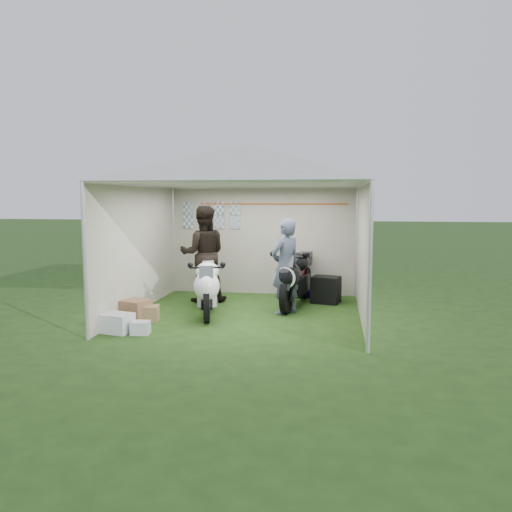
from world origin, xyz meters
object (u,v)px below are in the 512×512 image
Objects in this scene: crate_1 at (136,311)px; paddock_stand at (305,289)px; person_blue_jacket at (286,267)px; canopy_tent at (246,169)px; motorcycle_black at (295,276)px; motorcycle_white at (207,285)px; crate_0 at (117,323)px; equipment_box at (326,290)px; crate_2 at (140,328)px; crate_3 at (147,314)px; person_dark_jacket at (203,254)px.

paddock_stand is at bearing 43.25° from crate_1.
person_blue_jacket is 2.70m from crate_1.
canopy_tent reaches higher than motorcycle_black.
person_blue_jacket is (1.36, 0.30, 0.32)m from motorcycle_white.
motorcycle_white is 4.34× the size of crate_0.
person_blue_jacket is at bearing -0.51° from motorcycle_white.
canopy_tent is 2.26m from motorcycle_black.
person_blue_jacket reaches higher than crate_1.
motorcycle_white is 3.64× the size of equipment_box.
crate_2 is (0.39, -0.78, -0.08)m from crate_1.
crate_3 is at bearing 2.94° from crate_1.
crate_2 is (-2.75, -2.79, -0.16)m from equipment_box.
canopy_tent is at bearing 41.93° from crate_0.
person_blue_jacket is at bearing 138.60° from person_dark_jacket.
motorcycle_black is at bearing 47.38° from crate_2.
canopy_tent reaches higher than paddock_stand.
paddock_stand is at bearing -146.71° from person_blue_jacket.
canopy_tent is at bearing -119.19° from paddock_stand.
crate_1 is (-2.44, -0.94, -0.67)m from person_blue_jacket.
canopy_tent is at bearing 27.90° from crate_3.
equipment_box is 4.17m from crate_0.
motorcycle_white is at bearing -138.83° from motorcycle_black.
equipment_box is at bearing 34.18° from crate_3.
canopy_tent is at bearing -38.62° from person_blue_jacket.
person_dark_jacket reaches higher than crate_3.
person_dark_jacket is 2.74m from crate_0.
motorcycle_white is at bearing 35.11° from crate_3.
equipment_box reaches higher than crate_1.
motorcycle_black reaches higher than equipment_box.
person_blue_jacket reaches higher than equipment_box.
crate_2 is (-2.16, -2.35, -0.49)m from motorcycle_black.
canopy_tent is at bearing 3.44° from motorcycle_white.
equipment_box is at bearing 40.29° from canopy_tent.
crate_1 is (-2.55, -1.57, -0.41)m from motorcycle_black.
crate_0 is 1.09× the size of crate_1.
crate_0 is at bearing -138.07° from canopy_tent.
crate_1 is 0.19m from crate_3.
canopy_tent is 3.08m from crate_1.
equipment_box is (1.39, 1.18, -2.31)m from canopy_tent.
motorcycle_black is 0.69m from person_blue_jacket.
equipment_box is 3.73m from crate_1.
crate_0 is at bearing -138.78° from equipment_box.
crate_0 is (-2.55, -2.30, -0.45)m from motorcycle_black.
canopy_tent is at bearing -128.74° from motorcycle_black.
motorcycle_black is 4.08× the size of equipment_box.
person_blue_jacket reaches higher than motorcycle_black.
motorcycle_white is 1.63m from crate_2.
person_dark_jacket reaches higher than equipment_box.
canopy_tent is 2.95× the size of motorcycle_white.
paddock_stand is 1.62× the size of crate_2.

